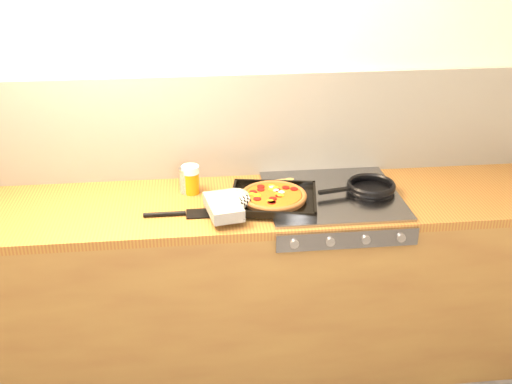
{
  "coord_description": "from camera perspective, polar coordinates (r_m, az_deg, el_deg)",
  "views": [
    {
      "loc": [
        -0.16,
        -1.3,
        2.09
      ],
      "look_at": [
        0.1,
        1.08,
        0.95
      ],
      "focal_mm": 42.0,
      "sensor_mm": 36.0,
      "label": 1
    }
  ],
  "objects": [
    {
      "name": "room_shell",
      "position": [
        2.85,
        -2.69,
        6.2
      ],
      "size": [
        3.2,
        3.2,
        3.2
      ],
      "color": "white",
      "rests_on": "ground"
    },
    {
      "name": "counter_run",
      "position": [
        2.91,
        -2.02,
        -8.83
      ],
      "size": [
        3.2,
        0.62,
        0.9
      ],
      "color": "olive",
      "rests_on": "ground"
    },
    {
      "name": "stovetop",
      "position": [
        2.74,
        7.24,
        -0.32
      ],
      "size": [
        0.6,
        0.56,
        0.02
      ],
      "primitive_type": "cube",
      "color": "gray",
      "rests_on": "counter_run"
    },
    {
      "name": "pizza_on_tray",
      "position": [
        2.61,
        0.36,
        -0.66
      ],
      "size": [
        0.52,
        0.41,
        0.06
      ],
      "color": "black",
      "rests_on": "stovetop"
    },
    {
      "name": "frying_pan",
      "position": [
        2.78,
        10.81,
        0.45
      ],
      "size": [
        0.39,
        0.26,
        0.04
      ],
      "color": "black",
      "rests_on": "stovetop"
    },
    {
      "name": "tomato_can",
      "position": [
        2.76,
        -6.46,
        1.14
      ],
      "size": [
        0.11,
        0.11,
        0.12
      ],
      "color": "#B00E15",
      "rests_on": "counter_run"
    },
    {
      "name": "juice_glass",
      "position": [
        2.75,
        -6.23,
        1.22
      ],
      "size": [
        0.08,
        0.08,
        0.13
      ],
      "color": "orange",
      "rests_on": "counter_run"
    },
    {
      "name": "wooden_spoon",
      "position": [
        2.85,
        1.43,
        0.98
      ],
      "size": [
        0.3,
        0.06,
        0.02
      ],
      "color": "#9D7C43",
      "rests_on": "counter_run"
    },
    {
      "name": "black_spatula",
      "position": [
        2.58,
        -7.39,
        -2.08
      ],
      "size": [
        0.28,
        0.09,
        0.02
      ],
      "color": "black",
      "rests_on": "counter_run"
    }
  ]
}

